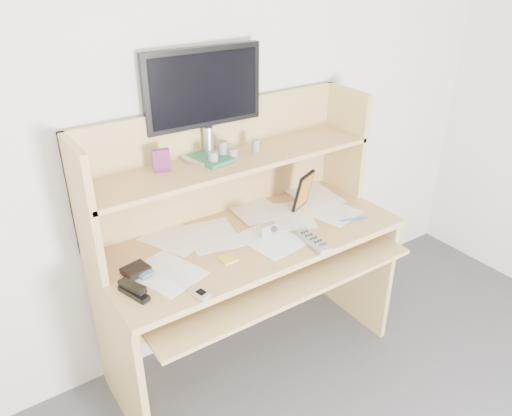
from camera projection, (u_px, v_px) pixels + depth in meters
back_wall at (213, 113)px, 2.29m from camera, size 3.60×0.04×2.50m
desk at (242, 238)px, 2.38m from camera, size 1.40×0.70×1.30m
paper_clutter at (252, 235)px, 2.29m from camera, size 1.32×0.54×0.01m
keyboard at (283, 251)px, 2.33m from camera, size 0.51×0.21×0.03m
tv_remote at (313, 241)px, 2.22m from camera, size 0.08×0.21×0.02m
flip_phone at (200, 292)px, 1.89m from camera, size 0.06×0.10×0.02m
stapler at (133, 290)px, 1.89m from camera, size 0.08×0.15×0.04m
wallet at (136, 270)px, 2.02m from camera, size 0.12×0.10×0.03m
sticky_note_pad at (228, 259)px, 2.11m from camera, size 0.07×0.07×0.01m
digital_camera at (268, 229)px, 2.28m from camera, size 0.09×0.04×0.05m
game_case at (303, 191)px, 2.47m from camera, size 0.13×0.07×0.19m
blue_pen at (354, 219)px, 2.41m from camera, size 0.14×0.05×0.01m
card_box at (161, 161)px, 2.09m from camera, size 0.08×0.04×0.10m
shelf_book at (211, 159)px, 2.22m from camera, size 0.17×0.21×0.02m
chip_stack_a at (213, 158)px, 2.17m from camera, size 0.05×0.05×0.06m
chip_stack_b at (256, 146)px, 2.30m from camera, size 0.04×0.04×0.06m
chip_stack_c at (233, 153)px, 2.23m from camera, size 0.05×0.05×0.05m
chip_stack_d at (223, 149)px, 2.24m from camera, size 0.05×0.05×0.08m
monitor at (205, 99)px, 2.18m from camera, size 0.55×0.28×0.48m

